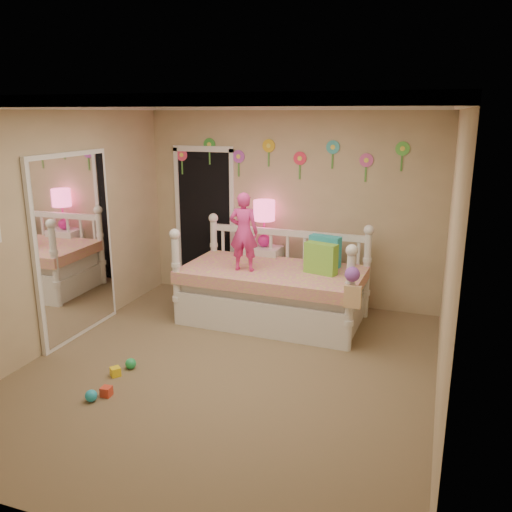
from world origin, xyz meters
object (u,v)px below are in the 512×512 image
at_px(table_lamp, 264,216).
at_px(nightstand, 264,274).
at_px(child, 244,232).
at_px(daybed, 273,274).

bearing_deg(table_lamp, nightstand, 0.00).
distance_m(child, table_lamp, 0.82).
distance_m(daybed, nightstand, 0.75).
relative_size(daybed, child, 2.35).
height_order(child, table_lamp, child).
xyz_separation_m(daybed, nightstand, (-0.33, 0.64, -0.22)).
relative_size(child, nightstand, 1.24).
xyz_separation_m(child, table_lamp, (-0.02, 0.82, 0.04)).
bearing_deg(child, nightstand, -94.90).
xyz_separation_m(daybed, table_lamp, (-0.33, 0.64, 0.58)).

